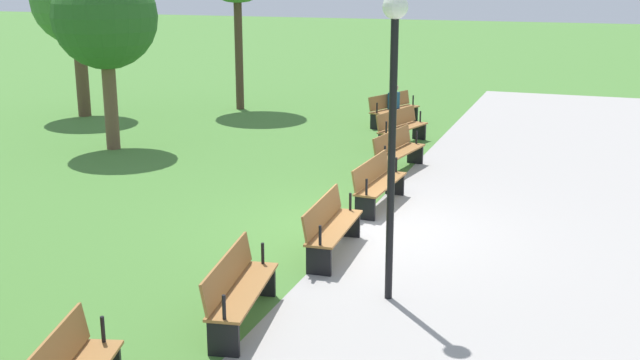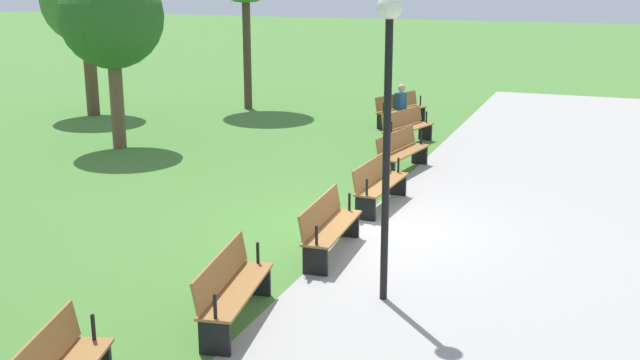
# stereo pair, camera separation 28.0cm
# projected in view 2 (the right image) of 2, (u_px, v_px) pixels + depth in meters

# --- Properties ---
(ground_plane) EXTENTS (120.00, 120.00, 0.00)m
(ground_plane) POSITION_uv_depth(u_px,v_px,m) (362.00, 229.00, 13.43)
(ground_plane) COLOR #477A33
(path_paving) EXTENTS (33.90, 5.86, 0.01)m
(path_paving) POSITION_uv_depth(u_px,v_px,m) (526.00, 248.00, 12.49)
(path_paving) COLOR #A39E99
(path_paving) RESTS_ON ground
(bench_0) EXTENTS (1.94, 1.14, 0.89)m
(bench_0) POSITION_uv_depth(u_px,v_px,m) (400.00, 109.00, 22.42)
(bench_0) COLOR #996633
(bench_0) RESTS_ON ground
(bench_1) EXTENTS (1.95, 0.96, 0.89)m
(bench_1) POSITION_uv_depth(u_px,v_px,m) (406.00, 127.00, 19.77)
(bench_1) COLOR #996633
(bench_1) RESTS_ON ground
(bench_2) EXTENTS (1.95, 0.77, 0.89)m
(bench_2) POSITION_uv_depth(u_px,v_px,m) (401.00, 151.00, 17.15)
(bench_2) COLOR #996633
(bench_2) RESTS_ON ground
(bench_3) EXTENTS (1.92, 0.57, 0.89)m
(bench_3) POSITION_uv_depth(u_px,v_px,m) (379.00, 182.00, 14.58)
(bench_3) COLOR #996633
(bench_3) RESTS_ON ground
(bench_4) EXTENTS (1.92, 0.57, 0.89)m
(bench_4) POSITION_uv_depth(u_px,v_px,m) (329.00, 225.00, 12.10)
(bench_4) COLOR #996633
(bench_4) RESTS_ON ground
(bench_5) EXTENTS (1.95, 0.77, 0.89)m
(bench_5) POSITION_uv_depth(u_px,v_px,m) (232.00, 287.00, 9.74)
(bench_5) COLOR #996633
(bench_5) RESTS_ON ground
(person_seated) EXTENTS (0.47, 0.59, 1.20)m
(person_seated) POSITION_uv_depth(u_px,v_px,m) (403.00, 104.00, 22.26)
(person_seated) COLOR navy
(person_seated) RESTS_ON ground
(tree_3) EXTENTS (2.52, 2.52, 4.51)m
(tree_3) POSITION_uv_depth(u_px,v_px,m) (111.00, 18.00, 18.81)
(tree_3) COLOR brown
(tree_3) RESTS_ON ground
(tree_4) EXTENTS (2.65, 2.65, 4.81)m
(tree_4) POSITION_uv_depth(u_px,v_px,m) (85.00, 1.00, 23.23)
(tree_4) COLOR brown
(tree_4) RESTS_ON ground
(lamp_post) EXTENTS (0.32, 0.32, 4.03)m
(lamp_post) POSITION_uv_depth(u_px,v_px,m) (388.00, 93.00, 9.84)
(lamp_post) COLOR black
(lamp_post) RESTS_ON ground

